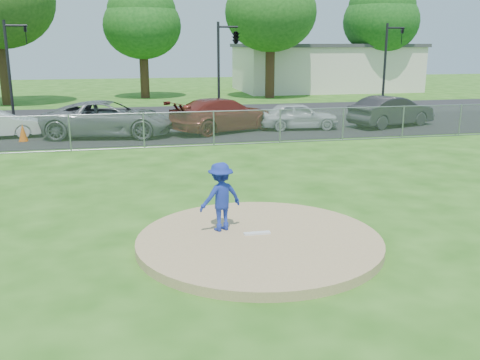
% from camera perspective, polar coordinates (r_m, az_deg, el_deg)
% --- Properties ---
extents(ground, '(120.00, 120.00, 0.00)m').
position_cam_1_polar(ground, '(21.37, -4.56, 2.61)').
color(ground, '#235813').
rests_on(ground, ground).
extents(pitchers_mound, '(5.40, 5.40, 0.20)m').
position_cam_1_polar(pitchers_mound, '(11.88, 2.06, -6.56)').
color(pitchers_mound, tan).
rests_on(pitchers_mound, ground).
extents(pitching_rubber, '(0.60, 0.15, 0.04)m').
position_cam_1_polar(pitching_rubber, '(12.02, 1.83, -5.69)').
color(pitching_rubber, white).
rests_on(pitching_rubber, pitchers_mound).
extents(chain_link_fence, '(40.00, 0.06, 1.50)m').
position_cam_1_polar(chain_link_fence, '(23.19, -5.27, 5.41)').
color(chain_link_fence, gray).
rests_on(chain_link_fence, ground).
extents(parking_lot, '(50.00, 8.00, 0.01)m').
position_cam_1_polar(parking_lot, '(27.73, -6.39, 5.29)').
color(parking_lot, black).
rests_on(parking_lot, ground).
extents(street, '(60.00, 7.00, 0.01)m').
position_cam_1_polar(street, '(35.12, -7.69, 7.16)').
color(street, black).
rests_on(street, ground).
extents(commercial_building, '(16.40, 9.40, 4.30)m').
position_cam_1_polar(commercial_building, '(52.28, 9.00, 11.81)').
color(commercial_building, beige).
rests_on(commercial_building, ground).
extents(tree_center, '(6.16, 6.16, 9.84)m').
position_cam_1_polar(tree_center, '(44.83, -10.42, 16.87)').
color(tree_center, '#392215').
rests_on(tree_center, ground).
extents(tree_right, '(7.28, 7.28, 11.63)m').
position_cam_1_polar(tree_right, '(44.46, 3.32, 18.62)').
color(tree_right, '#382214').
rests_on(tree_right, ground).
extents(tree_far_right, '(6.72, 6.72, 10.74)m').
position_cam_1_polar(tree_far_right, '(51.17, 14.86, 16.97)').
color(tree_far_right, '#3B2215').
rests_on(tree_far_right, ground).
extents(traffic_signal_left, '(1.28, 0.20, 5.60)m').
position_cam_1_polar(traffic_signal_left, '(33.30, -23.10, 11.57)').
color(traffic_signal_left, black).
rests_on(traffic_signal_left, ground).
extents(traffic_signal_center, '(1.42, 2.48, 5.60)m').
position_cam_1_polar(traffic_signal_center, '(33.43, -0.64, 14.84)').
color(traffic_signal_center, black).
rests_on(traffic_signal_center, ground).
extents(traffic_signal_right, '(1.28, 0.20, 5.60)m').
position_cam_1_polar(traffic_signal_right, '(36.91, 15.56, 12.35)').
color(traffic_signal_right, black).
rests_on(traffic_signal_right, ground).
extents(pitcher, '(1.15, 0.89, 1.57)m').
position_cam_1_polar(pitcher, '(12.06, -2.08, -1.79)').
color(pitcher, '#1B2F99').
rests_on(pitcher, pitchers_mound).
extents(traffic_cone, '(0.41, 0.41, 0.79)m').
position_cam_1_polar(traffic_cone, '(26.30, -22.15, 4.71)').
color(traffic_cone, '#DB5A0B').
rests_on(traffic_cone, parking_lot).
extents(parked_car_gray, '(6.45, 3.72, 1.69)m').
position_cam_1_polar(parked_car_gray, '(26.39, -13.87, 6.37)').
color(parked_car_gray, slate).
rests_on(parked_car_gray, parking_lot).
extents(parked_car_darkred, '(6.22, 4.51, 1.67)m').
position_cam_1_polar(parked_car_darkred, '(27.14, -1.77, 6.97)').
color(parked_car_darkred, maroon).
rests_on(parked_car_darkred, parking_lot).
extents(parked_car_pearl, '(4.18, 1.95, 1.38)m').
position_cam_1_polar(parked_car_pearl, '(28.05, 6.26, 6.84)').
color(parked_car_pearl, silver).
rests_on(parked_car_pearl, parking_lot).
extents(parked_car_charcoal, '(5.17, 3.19, 1.61)m').
position_cam_1_polar(parked_car_charcoal, '(29.99, 15.86, 7.08)').
color(parked_car_charcoal, '#242326').
rests_on(parked_car_charcoal, parking_lot).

